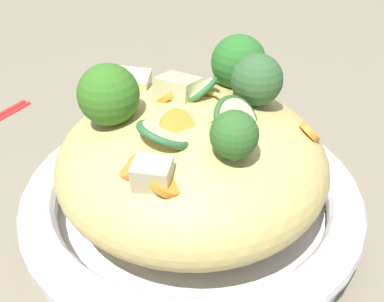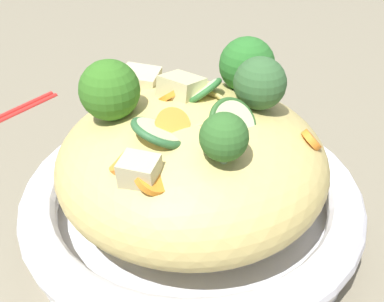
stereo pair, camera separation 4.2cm
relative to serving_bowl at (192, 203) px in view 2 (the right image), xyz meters
The scene contains 7 objects.
ground_plane 0.03m from the serving_bowl, ahead, with size 3.00×3.00×0.00m, color #79705A.
serving_bowl is the anchor object (origin of this frame).
noodle_heap 0.05m from the serving_bowl, 74.30° to the right, with size 0.24×0.24×0.12m.
broccoli_florets 0.12m from the serving_bowl, 55.03° to the right, with size 0.18×0.20×0.07m.
carrot_coins 0.10m from the serving_bowl, 117.59° to the left, with size 0.17×0.18×0.04m.
zucchini_slices 0.10m from the serving_bowl, behind, with size 0.11×0.11×0.04m.
chicken_chunks 0.11m from the serving_bowl, 33.74° to the left, with size 0.18×0.10×0.04m.
Camera 2 is at (-0.33, 0.12, 0.32)m, focal length 44.60 mm.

